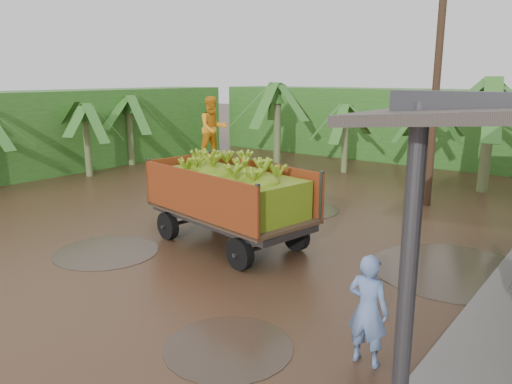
# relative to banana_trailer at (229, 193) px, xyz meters

# --- Properties ---
(ground) EXTENTS (100.00, 100.00, 0.00)m
(ground) POSITION_rel_banana_trailer_xyz_m (0.92, -0.44, -1.36)
(ground) COLOR black
(ground) RESTS_ON ground
(hedge_north) EXTENTS (22.00, 3.00, 3.60)m
(hedge_north) POSITION_rel_banana_trailer_xyz_m (-1.08, 15.56, 0.44)
(hedge_north) COLOR #2D661E
(hedge_north) RESTS_ON ground
(hedge_west) EXTENTS (3.00, 18.00, 3.60)m
(hedge_west) POSITION_rel_banana_trailer_xyz_m (-13.08, 3.56, 0.44)
(hedge_west) COLOR #2D661E
(hedge_west) RESTS_ON ground
(banana_trailer) EXTENTS (6.24, 2.84, 3.73)m
(banana_trailer) POSITION_rel_banana_trailer_xyz_m (0.00, 0.00, 0.00)
(banana_trailer) COLOR #B8461A
(banana_trailer) RESTS_ON ground
(man_blue) EXTENTS (0.64, 0.43, 1.73)m
(man_blue) POSITION_rel_banana_trailer_xyz_m (5.21, -2.89, -0.49)
(man_blue) COLOR #6C8BC6
(man_blue) RESTS_ON ground
(utility_pole) EXTENTS (1.20, 0.24, 7.51)m
(utility_pole) POSITION_rel_banana_trailer_xyz_m (2.66, 7.10, 2.46)
(utility_pole) COLOR #47301E
(utility_pole) RESTS_ON ground
(banana_plants) EXTENTS (24.43, 20.11, 4.32)m
(banana_plants) POSITION_rel_banana_trailer_xyz_m (-2.90, 6.47, 0.47)
(banana_plants) COLOR #2D661E
(banana_plants) RESTS_ON ground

